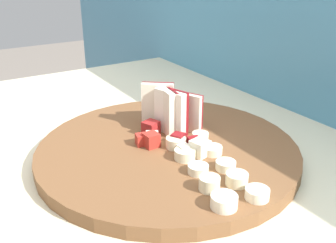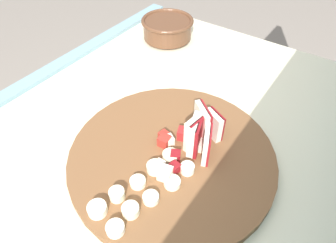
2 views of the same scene
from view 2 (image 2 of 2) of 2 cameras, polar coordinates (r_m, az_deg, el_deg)
name	(u,v)px [view 2 (image 2 of 2)]	position (r m, az deg, el deg)	size (l,w,h in m)	color
cutting_board	(172,156)	(0.51, 0.77, -6.72)	(0.36, 0.36, 0.02)	brown
apple_wedge_fan	(201,132)	(0.50, 6.52, -2.00)	(0.09, 0.07, 0.07)	maroon
apple_dice_pile	(175,150)	(0.50, 1.33, -5.54)	(0.11, 0.09, 0.02)	#EFE5CC
banana_slice_rows	(143,188)	(0.46, -4.90, -12.79)	(0.17, 0.09, 0.02)	beige
ceramic_bowl	(167,28)	(0.83, -0.11, 17.76)	(0.14, 0.14, 0.06)	brown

